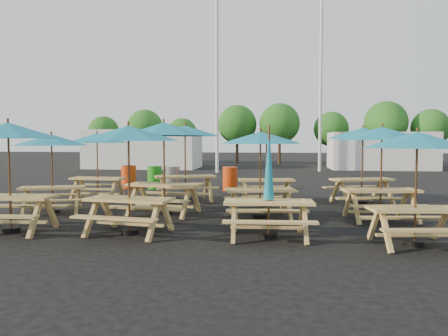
# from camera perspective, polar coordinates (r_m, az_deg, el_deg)

# --- Properties ---
(ground) EXTENTS (120.00, 120.00, 0.00)m
(ground) POSITION_cam_1_polar(r_m,az_deg,el_deg) (13.35, -0.80, -5.12)
(ground) COLOR black
(ground) RESTS_ON ground
(picnic_unit_0) EXTENTS (2.39, 2.39, 2.44)m
(picnic_unit_0) POSITION_cam_1_polar(r_m,az_deg,el_deg) (10.65, -26.35, 3.74)
(picnic_unit_0) COLOR tan
(picnic_unit_0) RESTS_ON ground
(picnic_unit_1) EXTENTS (2.62, 2.62, 2.22)m
(picnic_unit_1) POSITION_cam_1_polar(r_m,az_deg,el_deg) (13.01, -21.60, 2.92)
(picnic_unit_1) COLOR tan
(picnic_unit_1) RESTS_ON ground
(picnic_unit_2) EXTENTS (2.24, 2.24, 2.29)m
(picnic_unit_2) POSITION_cam_1_polar(r_m,az_deg,el_deg) (15.44, -16.25, 3.32)
(picnic_unit_2) COLOR tan
(picnic_unit_2) RESTS_ON ground
(picnic_unit_3) EXTENTS (2.51, 2.51, 2.37)m
(picnic_unit_3) POSITION_cam_1_polar(r_m,az_deg,el_deg) (9.57, -12.37, 3.72)
(picnic_unit_3) COLOR tan
(picnic_unit_3) RESTS_ON ground
(picnic_unit_4) EXTENTS (2.71, 2.71, 2.54)m
(picnic_unit_4) POSITION_cam_1_polar(r_m,az_deg,el_deg) (11.97, -7.87, 4.43)
(picnic_unit_4) COLOR tan
(picnic_unit_4) RESTS_ON ground
(picnic_unit_5) EXTENTS (3.03, 3.03, 2.55)m
(picnic_unit_5) POSITION_cam_1_polar(r_m,az_deg,el_deg) (14.62, -5.11, 4.33)
(picnic_unit_5) COLOR tan
(picnic_unit_5) RESTS_ON ground
(picnic_unit_6) EXTENTS (1.94, 1.72, 2.35)m
(picnic_unit_6) POSITION_cam_1_polar(r_m,az_deg,el_deg) (9.09, 5.86, -3.14)
(picnic_unit_6) COLOR tan
(picnic_unit_6) RESTS_ON ground
(picnic_unit_7) EXTENTS (2.52, 2.52, 2.28)m
(picnic_unit_7) POSITION_cam_1_polar(r_m,az_deg,el_deg) (11.40, 4.78, 3.36)
(picnic_unit_7) COLOR tan
(picnic_unit_7) RESTS_ON ground
(picnic_unit_8) EXTENTS (2.45, 2.45, 2.29)m
(picnic_unit_8) POSITION_cam_1_polar(r_m,az_deg,el_deg) (14.27, 5.57, 3.45)
(picnic_unit_8) COLOR tan
(picnic_unit_8) RESTS_ON ground
(picnic_unit_9) EXTENTS (2.31, 2.31, 2.22)m
(picnic_unit_9) POSITION_cam_1_polar(r_m,az_deg,el_deg) (9.08, 23.91, 2.65)
(picnic_unit_9) COLOR tan
(picnic_unit_9) RESTS_ON ground
(picnic_unit_10) EXTENTS (2.51, 2.51, 2.39)m
(picnic_unit_10) POSITION_cam_1_polar(r_m,az_deg,el_deg) (11.68, 19.93, 3.64)
(picnic_unit_10) COLOR tan
(picnic_unit_10) RESTS_ON ground
(picnic_unit_11) EXTENTS (2.91, 2.91, 2.45)m
(picnic_unit_11) POSITION_cam_1_polar(r_m,az_deg,el_deg) (14.49, 17.67, 3.85)
(picnic_unit_11) COLOR tan
(picnic_unit_11) RESTS_ON ground
(waste_bin_0) EXTENTS (0.60, 0.60, 0.96)m
(waste_bin_0) POSITION_cam_1_polar(r_m,az_deg,el_deg) (18.94, -12.29, -1.15)
(waste_bin_0) COLOR red
(waste_bin_0) RESTS_ON ground
(waste_bin_1) EXTENTS (0.60, 0.60, 0.96)m
(waste_bin_1) POSITION_cam_1_polar(r_m,az_deg,el_deg) (18.91, -12.38, -1.16)
(waste_bin_1) COLOR red
(waste_bin_1) RESTS_ON ground
(waste_bin_2) EXTENTS (0.60, 0.60, 0.96)m
(waste_bin_2) POSITION_cam_1_polar(r_m,az_deg,el_deg) (18.49, -9.04, -1.23)
(waste_bin_2) COLOR #208B19
(waste_bin_2) RESTS_ON ground
(waste_bin_3) EXTENTS (0.60, 0.60, 0.96)m
(waste_bin_3) POSITION_cam_1_polar(r_m,az_deg,el_deg) (18.18, -6.76, -1.29)
(waste_bin_3) COLOR gray
(waste_bin_3) RESTS_ON ground
(waste_bin_4) EXTENTS (0.60, 0.60, 0.96)m
(waste_bin_4) POSITION_cam_1_polar(r_m,az_deg,el_deg) (17.66, 0.80, -1.41)
(waste_bin_4) COLOR red
(waste_bin_4) RESTS_ON ground
(mast_0) EXTENTS (0.20, 0.20, 12.00)m
(mast_0) POSITION_cam_1_polar(r_m,az_deg,el_deg) (27.62, -0.92, 11.90)
(mast_0) COLOR silver
(mast_0) RESTS_ON ground
(mast_1) EXTENTS (0.20, 0.20, 12.00)m
(mast_1) POSITION_cam_1_polar(r_m,az_deg,el_deg) (29.46, 12.53, 11.29)
(mast_1) COLOR silver
(mast_1) RESTS_ON ground
(event_tent_0) EXTENTS (8.00, 4.00, 2.80)m
(event_tent_0) POSITION_cam_1_polar(r_m,az_deg,el_deg) (32.59, -10.42, 2.47)
(event_tent_0) COLOR silver
(event_tent_0) RESTS_ON ground
(event_tent_1) EXTENTS (7.00, 4.00, 2.60)m
(event_tent_1) POSITION_cam_1_polar(r_m,az_deg,el_deg) (32.87, 19.76, 2.15)
(event_tent_1) COLOR silver
(event_tent_1) RESTS_ON ground
(tree_0) EXTENTS (2.80, 2.80, 4.24)m
(tree_0) POSITION_cam_1_polar(r_m,az_deg,el_deg) (41.49, -15.45, 4.61)
(tree_0) COLOR #382314
(tree_0) RESTS_ON ground
(tree_1) EXTENTS (3.11, 3.11, 4.72)m
(tree_1) POSITION_cam_1_polar(r_m,az_deg,el_deg) (38.75, -10.28, 5.23)
(tree_1) COLOR #382314
(tree_1) RESTS_ON ground
(tree_2) EXTENTS (2.59, 2.59, 3.93)m
(tree_2) POSITION_cam_1_polar(r_m,az_deg,el_deg) (37.63, -5.49, 4.52)
(tree_2) COLOR #382314
(tree_2) RESTS_ON ground
(tree_3) EXTENTS (3.36, 3.36, 5.09)m
(tree_3) POSITION_cam_1_polar(r_m,az_deg,el_deg) (37.98, 1.73, 5.71)
(tree_3) COLOR #382314
(tree_3) RESTS_ON ground
(tree_4) EXTENTS (3.41, 3.41, 5.17)m
(tree_4) POSITION_cam_1_polar(r_m,az_deg,el_deg) (37.35, 7.28, 5.80)
(tree_4) COLOR #382314
(tree_4) RESTS_ON ground
(tree_5) EXTENTS (2.94, 2.94, 4.45)m
(tree_5) POSITION_cam_1_polar(r_m,az_deg,el_deg) (38.01, 13.83, 4.95)
(tree_5) COLOR #382314
(tree_5) RESTS_ON ground
(tree_6) EXTENTS (3.38, 3.38, 5.13)m
(tree_6) POSITION_cam_1_polar(r_m,az_deg,el_deg) (36.96, 20.38, 5.57)
(tree_6) COLOR #382314
(tree_6) RESTS_ON ground
(tree_7) EXTENTS (2.95, 2.95, 4.48)m
(tree_7) POSITION_cam_1_polar(r_m,az_deg,el_deg) (37.89, 25.37, 4.74)
(tree_7) COLOR #382314
(tree_7) RESTS_ON ground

